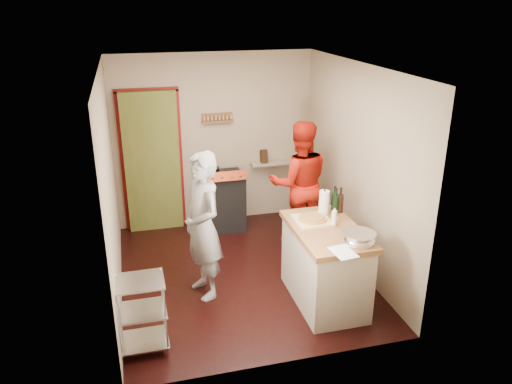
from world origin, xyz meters
TOP-DOWN VIEW (x-y plane):
  - floor at (0.00, 0.00)m, footprint 3.50×3.50m
  - back_wall at (-0.64, 1.78)m, footprint 3.00×0.44m
  - left_wall at (-1.50, 0.00)m, footprint 0.04×3.50m
  - right_wall at (1.50, 0.00)m, footprint 0.04×3.50m
  - ceiling at (0.00, 0.00)m, footprint 3.00×3.50m
  - stove at (0.05, 1.42)m, footprint 0.60×0.63m
  - wire_shelving at (-1.28, -1.20)m, footprint 0.48×0.40m
  - island at (0.79, -0.84)m, footprint 0.73×1.34m
  - person_stripe at (-0.52, -0.33)m, footprint 0.58×0.73m
  - person_red at (1.00, 0.69)m, footprint 0.95×0.79m

SIDE VIEW (x-z plane):
  - floor at x=0.00m, z-range 0.00..0.00m
  - wire_shelving at x=-1.28m, z-range 0.04..0.84m
  - stove at x=0.05m, z-range -0.05..0.95m
  - island at x=0.79m, z-range -0.13..1.11m
  - person_stripe at x=-0.52m, z-range 0.00..1.75m
  - person_red at x=1.00m, z-range 0.00..1.78m
  - back_wall at x=-0.64m, z-range -0.17..2.43m
  - left_wall at x=-1.50m, z-range 0.00..2.60m
  - right_wall at x=1.50m, z-range 0.00..2.60m
  - ceiling at x=0.00m, z-range 2.60..2.62m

